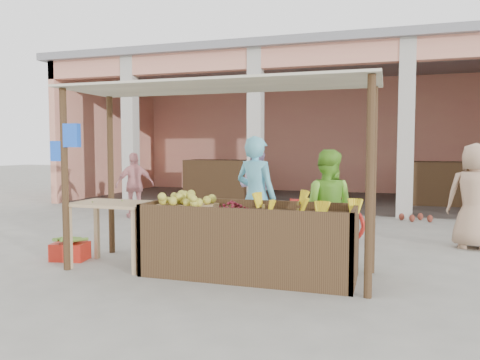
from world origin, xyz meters
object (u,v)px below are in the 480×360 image
(fruit_stall, at_px, (249,244))
(red_crate, at_px, (70,251))
(vendor_blue, at_px, (256,193))
(motorcycle, at_px, (311,211))
(vendor_green, at_px, (326,205))
(side_table, at_px, (114,213))

(fruit_stall, relative_size, red_crate, 5.47)
(vendor_blue, relative_size, motorcycle, 0.98)
(vendor_green, bearing_deg, side_table, 20.92)
(vendor_blue, bearing_deg, fruit_stall, 118.52)
(red_crate, height_order, motorcycle, motorcycle)
(fruit_stall, xyz_separation_m, red_crate, (-2.65, 0.01, -0.28))
(vendor_blue, bearing_deg, vendor_green, -171.23)
(red_crate, bearing_deg, vendor_green, 2.17)
(fruit_stall, distance_m, red_crate, 2.67)
(fruit_stall, xyz_separation_m, motorcycle, (0.39, 2.47, 0.10))
(motorcycle, bearing_deg, vendor_green, -157.80)
(side_table, bearing_deg, motorcycle, 49.68)
(red_crate, xyz_separation_m, motorcycle, (3.04, 2.46, 0.38))
(vendor_blue, height_order, motorcycle, vendor_blue)
(side_table, xyz_separation_m, vendor_blue, (1.68, 1.06, 0.21))
(vendor_green, bearing_deg, fruit_stall, 45.94)
(vendor_green, relative_size, motorcycle, 0.86)
(fruit_stall, xyz_separation_m, side_table, (-1.86, -0.09, 0.32))
(fruit_stall, relative_size, vendor_blue, 1.39)
(side_table, distance_m, red_crate, 1.00)
(side_table, height_order, vendor_green, vendor_green)
(vendor_blue, bearing_deg, red_crate, 39.01)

